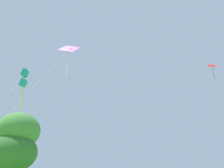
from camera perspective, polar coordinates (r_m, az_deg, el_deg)
The scene contains 5 objects.
kite_red_high at distance 55.11m, azimuth 23.42°, elevation 2.85°, with size 2.88×7.46×26.89m.
kite_teal_box at distance 23.37m, azimuth -20.76°, elevation 1.13°, with size 2.15×8.83×11.84m.
kite_black_large at distance 37.23m, azimuth -17.02°, elevation 17.96°, with size 2.00×4.99×28.91m.
kite_purple_streamer at distance 28.08m, azimuth -10.77°, elevation 7.03°, with size 4.52×12.01×17.76m.
tree_left_oak at distance 34.38m, azimuth -22.54°, elevation -13.04°, with size 6.24×6.34×11.08m.
Camera 1 is at (1.85, -5.80, 1.45)m, focal length 37.44 mm.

